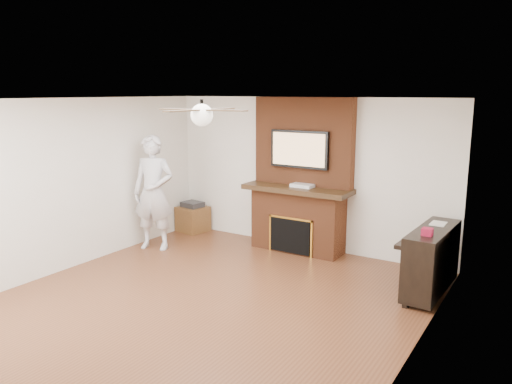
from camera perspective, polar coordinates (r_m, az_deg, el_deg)
The scene contains 12 objects.
room_shell at distance 6.00m, azimuth -5.99°, elevation -1.52°, with size 5.36×5.86×2.86m.
fireplace at distance 8.17m, azimuth 5.03°, elevation 0.14°, with size 1.78×0.64×2.50m.
tv at distance 8.03m, azimuth 4.97°, elevation 4.89°, with size 1.00×0.08×0.60m.
ceiling_fan at distance 5.86m, azimuth -6.22°, elevation 8.84°, with size 1.21×1.21×0.31m.
person at distance 8.38m, azimuth -11.64°, elevation -0.07°, with size 0.70×0.47×1.90m, color silver.
side_table at distance 9.46m, azimuth -7.23°, elevation -2.93°, with size 0.56×0.56×0.56m.
piano at distance 6.87m, azimuth 19.36°, elevation -7.22°, with size 0.55×1.35×0.96m.
cable_box at distance 8.02m, azimuth 5.32°, elevation 0.73°, with size 0.36×0.21×0.05m, color silver.
candle_orange at distance 8.29m, azimuth 2.87°, elevation -6.33°, with size 0.08×0.08×0.13m, color orange.
candle_green at distance 8.18m, azimuth 4.48°, elevation -6.72°, with size 0.07×0.07×0.09m, color green.
candle_cream at distance 8.17m, azimuth 4.54°, elevation -6.71°, with size 0.08×0.08×0.10m, color beige.
candle_blue at distance 8.21m, azimuth 5.36°, elevation -6.74°, with size 0.06×0.06×0.07m, color #394CAC.
Camera 1 is at (3.60, -4.61, 2.59)m, focal length 35.00 mm.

